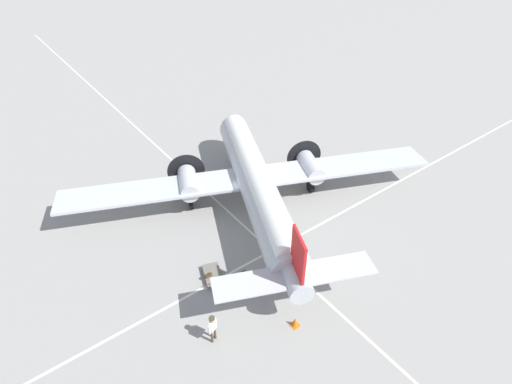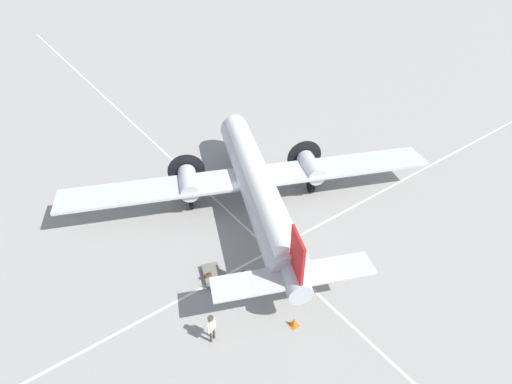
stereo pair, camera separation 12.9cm
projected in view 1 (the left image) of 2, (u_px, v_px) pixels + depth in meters
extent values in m
plane|color=gray|center=(256.00, 209.00, 29.29)|extent=(300.00, 300.00, 0.00)
cube|color=silver|center=(292.00, 239.00, 26.67)|extent=(120.00, 0.16, 0.01)
cube|color=silver|center=(236.00, 219.00, 28.43)|extent=(0.16, 120.00, 0.01)
cylinder|color=silver|center=(256.00, 184.00, 27.93)|extent=(9.06, 16.62, 2.41)
cylinder|color=white|center=(256.00, 176.00, 27.54)|extent=(8.06, 15.57, 1.69)
sphere|color=silver|center=(234.00, 129.00, 34.64)|extent=(2.29, 2.29, 2.29)
cylinder|color=silver|center=(292.00, 272.00, 21.14)|extent=(2.55, 3.59, 1.33)
cube|color=red|center=(298.00, 257.00, 19.65)|extent=(0.88, 1.77, 2.78)
cube|color=silver|center=(295.00, 276.00, 20.74)|extent=(8.62, 5.01, 0.10)
cube|color=silver|center=(252.00, 177.00, 29.09)|extent=(25.95, 13.36, 0.20)
cylinder|color=silver|center=(188.00, 183.00, 28.46)|extent=(2.39, 3.21, 1.33)
cylinder|color=black|center=(186.00, 171.00, 29.72)|extent=(2.57, 1.15, 2.79)
sphere|color=black|center=(186.00, 170.00, 29.84)|extent=(0.46, 0.46, 0.46)
cylinder|color=silver|center=(311.00, 167.00, 30.15)|extent=(2.39, 3.21, 1.33)
cylinder|color=black|center=(304.00, 157.00, 31.41)|extent=(2.57, 1.15, 2.79)
sphere|color=black|center=(303.00, 156.00, 31.52)|extent=(0.46, 0.46, 0.46)
cylinder|color=#4C4C51|center=(190.00, 197.00, 28.83)|extent=(0.18, 0.18, 0.94)
cylinder|color=black|center=(191.00, 202.00, 29.11)|extent=(0.72, 1.13, 1.10)
cylinder|color=#4C4C51|center=(311.00, 180.00, 30.51)|extent=(0.18, 0.18, 0.94)
cylinder|color=black|center=(310.00, 185.00, 30.79)|extent=(0.72, 1.13, 1.10)
cylinder|color=#4C4C51|center=(238.00, 155.00, 34.07)|extent=(0.14, 0.14, 0.87)
cylinder|color=black|center=(238.00, 159.00, 34.32)|extent=(0.45, 0.71, 0.70)
cylinder|color=#473D2D|center=(212.00, 337.00, 20.25)|extent=(0.13, 0.13, 0.87)
cylinder|color=#473D2D|center=(215.00, 333.00, 20.42)|extent=(0.13, 0.13, 0.87)
cube|color=white|center=(213.00, 326.00, 19.88)|extent=(0.46, 0.34, 0.65)
sphere|color=tan|center=(212.00, 320.00, 19.60)|extent=(0.29, 0.29, 0.29)
cylinder|color=white|center=(209.00, 330.00, 19.73)|extent=(0.10, 0.10, 0.62)
cylinder|color=white|center=(216.00, 322.00, 20.08)|extent=(0.10, 0.10, 0.62)
cube|color=navy|center=(211.00, 324.00, 19.88)|extent=(0.05, 0.03, 0.42)
cylinder|color=#473D2D|center=(212.00, 318.00, 19.53)|extent=(0.40, 0.40, 0.07)
cube|color=brown|center=(243.00, 275.00, 23.74)|extent=(0.37, 0.18, 0.60)
cube|color=#4A3520|center=(243.00, 271.00, 23.55)|extent=(0.13, 0.12, 0.02)
cube|color=#47331E|center=(209.00, 277.00, 23.64)|extent=(0.40, 0.12, 0.57)
cube|color=#312315|center=(208.00, 274.00, 23.45)|extent=(0.14, 0.09, 0.02)
cube|color=#6B665B|center=(213.00, 274.00, 23.81)|extent=(1.53, 2.02, 0.04)
cube|color=#6B665B|center=(216.00, 282.00, 23.00)|extent=(0.94, 0.37, 0.04)
cylinder|color=#6B665B|center=(208.00, 285.00, 22.96)|extent=(0.04, 0.04, 0.22)
cylinder|color=#6B665B|center=(223.00, 282.00, 23.18)|extent=(0.04, 0.04, 0.22)
cylinder|color=black|center=(204.00, 269.00, 24.34)|extent=(0.15, 0.28, 0.28)
cylinder|color=black|center=(217.00, 266.00, 24.53)|extent=(0.15, 0.28, 0.28)
cylinder|color=black|center=(209.00, 286.00, 23.29)|extent=(0.15, 0.28, 0.28)
cylinder|color=black|center=(222.00, 283.00, 23.48)|extent=(0.15, 0.28, 0.28)
cube|color=orange|center=(295.00, 325.00, 21.28)|extent=(0.45, 0.45, 0.03)
cone|color=orange|center=(295.00, 322.00, 21.12)|extent=(0.38, 0.38, 0.60)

